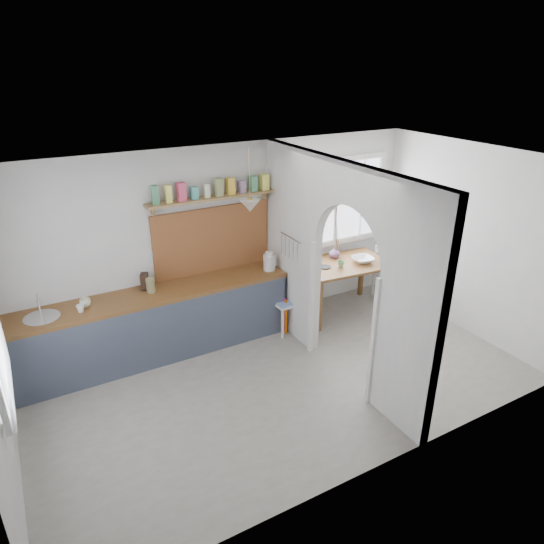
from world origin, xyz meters
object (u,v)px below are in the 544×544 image
dining_table (342,287)px  kettle (269,261)px  vase (335,252)px  chair_left (287,299)px  chair_right (390,273)px

dining_table → kettle: kettle is taller
dining_table → vase: (-0.00, 0.23, 0.49)m
chair_left → vase: (1.00, 0.26, 0.42)m
chair_left → vase: vase is taller
chair_left → kettle: bearing=-136.2°
chair_left → vase: bearing=101.4°
dining_table → chair_left: chair_left is taller
dining_table → chair_left: size_ratio=1.37×
vase → chair_right: bearing=-13.1°
dining_table → kettle: 1.34m
kettle → vase: kettle is taller
vase → dining_table: bearing=-89.9°
kettle → chair_left: bearing=-22.7°
chair_right → kettle: bearing=90.0°
chair_right → vase: 1.09m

